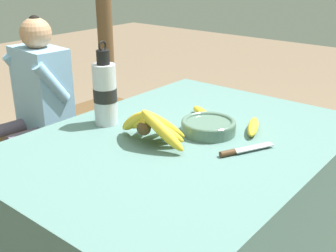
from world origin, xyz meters
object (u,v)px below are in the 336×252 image
(banana_bunch_ripe, at_px, (150,124))
(wooden_bench, at_px, (6,150))
(loose_banana_side, at_px, (203,114))
(knife, at_px, (239,151))
(seated_vendor, at_px, (35,99))
(loose_banana_front, at_px, (253,127))
(water_bottle, at_px, (105,93))
(serving_bowl, at_px, (208,126))

(banana_bunch_ripe, height_order, wooden_bench, banana_bunch_ripe)
(loose_banana_side, height_order, knife, loose_banana_side)
(banana_bunch_ripe, xyz_separation_m, knife, (0.12, -0.28, -0.06))
(knife, xyz_separation_m, seated_vendor, (0.16, 1.41, -0.15))
(wooden_bench, height_order, seated_vendor, seated_vendor)
(seated_vendor, bearing_deg, knife, 88.47)
(banana_bunch_ripe, distance_m, wooden_bench, 1.25)
(banana_bunch_ripe, height_order, loose_banana_front, banana_bunch_ripe)
(knife, bearing_deg, loose_banana_front, 41.80)
(loose_banana_side, xyz_separation_m, seated_vendor, (-0.03, 1.13, -0.16))
(water_bottle, height_order, wooden_bench, water_bottle)
(banana_bunch_ripe, bearing_deg, knife, -67.27)
(serving_bowl, height_order, water_bottle, water_bottle)
(loose_banana_front, height_order, loose_banana_side, same)
(loose_banana_front, distance_m, wooden_bench, 1.46)
(loose_banana_front, bearing_deg, loose_banana_side, 91.45)
(serving_bowl, distance_m, water_bottle, 0.41)
(banana_bunch_ripe, bearing_deg, loose_banana_side, -0.57)
(loose_banana_front, distance_m, loose_banana_side, 0.22)
(banana_bunch_ripe, xyz_separation_m, loose_banana_side, (0.31, -0.00, -0.05))
(serving_bowl, xyz_separation_m, knife, (-0.08, -0.18, -0.02))
(knife, bearing_deg, water_bottle, 125.18)
(banana_bunch_ripe, xyz_separation_m, serving_bowl, (0.20, -0.11, -0.04))
(knife, bearing_deg, loose_banana_side, 81.23)
(serving_bowl, distance_m, loose_banana_side, 0.15)
(water_bottle, xyz_separation_m, seated_vendor, (0.25, 0.87, -0.27))
(serving_bowl, xyz_separation_m, seated_vendor, (0.08, 1.23, -0.17))
(water_bottle, height_order, knife, water_bottle)
(water_bottle, relative_size, loose_banana_front, 1.82)
(banana_bunch_ripe, xyz_separation_m, water_bottle, (0.03, 0.25, 0.06))
(water_bottle, relative_size, wooden_bench, 0.17)
(banana_bunch_ripe, xyz_separation_m, wooden_bench, (0.08, 1.15, -0.47))
(seated_vendor, bearing_deg, water_bottle, 78.92)
(banana_bunch_ripe, distance_m, seated_vendor, 1.18)
(water_bottle, bearing_deg, seated_vendor, 73.87)
(water_bottle, height_order, loose_banana_front, water_bottle)
(serving_bowl, height_order, knife, serving_bowl)
(serving_bowl, bearing_deg, wooden_bench, 95.67)
(knife, bearing_deg, wooden_bench, 117.46)
(serving_bowl, xyz_separation_m, loose_banana_side, (0.11, 0.10, -0.01))
(loose_banana_front, bearing_deg, banana_bunch_ripe, 144.49)
(water_bottle, relative_size, seated_vendor, 0.30)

